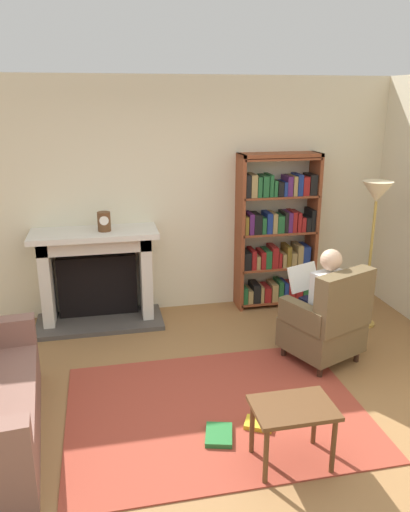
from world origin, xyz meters
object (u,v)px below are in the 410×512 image
(bookshelf, at_px, (277,232))
(side_table, at_px, (293,415))
(armchair_reading, at_px, (328,322))
(seated_reader, at_px, (320,299))
(floor_lamp, at_px, (376,205))
(fireplace, at_px, (97,273))
(mantel_clock, at_px, (104,222))

(bookshelf, height_order, side_table, bookshelf)
(armchair_reading, bearing_deg, side_table, 33.44)
(seated_reader, bearing_deg, floor_lamp, -167.92)
(armchair_reading, height_order, side_table, armchair_reading)
(fireplace, height_order, armchair_reading, fireplace)
(bookshelf, bearing_deg, seated_reader, -91.65)
(armchair_reading, bearing_deg, bookshelf, -112.60)
(fireplace, height_order, mantel_clock, mantel_clock)
(side_table, height_order, floor_lamp, floor_lamp)
(side_table, xyz_separation_m, floor_lamp, (1.64, 1.96, 0.99))
(side_table, bearing_deg, bookshelf, 72.95)
(fireplace, xyz_separation_m, mantel_clock, (0.11, -0.10, 0.61))
(fireplace, relative_size, mantel_clock, 6.73)
(fireplace, relative_size, floor_lamp, 0.86)
(fireplace, distance_m, floor_lamp, 3.13)
(mantel_clock, relative_size, floor_lamp, 0.13)
(fireplace, bearing_deg, seated_reader, -32.43)
(seated_reader, height_order, side_table, seated_reader)
(fireplace, bearing_deg, floor_lamp, -14.17)
(mantel_clock, distance_m, floor_lamp, 2.89)
(fireplace, distance_m, side_table, 3.00)
(armchair_reading, bearing_deg, floor_lamp, -161.67)
(mantel_clock, distance_m, bookshelf, 2.04)
(fireplace, bearing_deg, bookshelf, 0.94)
(bookshelf, distance_m, side_table, 2.91)
(armchair_reading, xyz_separation_m, seated_reader, (-0.05, 0.11, 0.20))
(armchair_reading, xyz_separation_m, floor_lamp, (0.79, 0.70, 0.95))
(floor_lamp, bearing_deg, side_table, -129.89)
(fireplace, xyz_separation_m, armchair_reading, (2.13, -1.44, -0.15))
(mantel_clock, distance_m, side_table, 2.96)
(seated_reader, relative_size, side_table, 2.04)
(armchair_reading, distance_m, side_table, 1.52)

